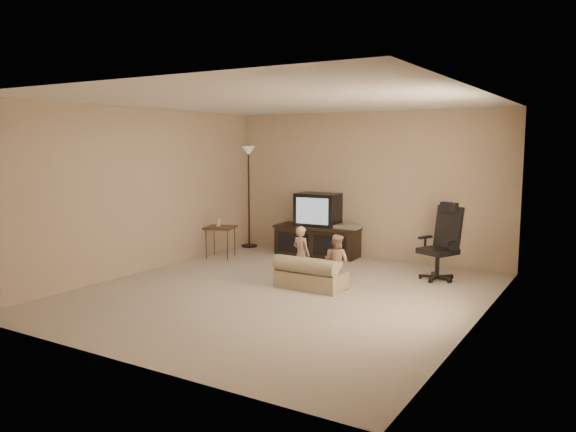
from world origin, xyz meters
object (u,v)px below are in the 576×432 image
(tv_stand, at_px, (318,230))
(office_chair, at_px, (441,252))
(floor_lamp, at_px, (249,174))
(child_sofa, at_px, (310,276))
(toddler_right, at_px, (336,262))
(side_table, at_px, (220,228))
(toddler_left, at_px, (301,254))

(tv_stand, height_order, office_chair, office_chair)
(office_chair, distance_m, floor_lamp, 4.08)
(child_sofa, relative_size, toddler_right, 1.24)
(office_chair, bearing_deg, tv_stand, -171.56)
(tv_stand, distance_m, floor_lamp, 1.79)
(tv_stand, relative_size, floor_lamp, 0.82)
(side_table, bearing_deg, floor_lamp, 97.65)
(office_chair, height_order, side_table, office_chair)
(child_sofa, bearing_deg, toddler_left, 140.03)
(floor_lamp, bearing_deg, child_sofa, -40.69)
(floor_lamp, relative_size, toddler_left, 2.36)
(toddler_left, bearing_deg, child_sofa, 152.19)
(toddler_left, height_order, toddler_right, toddler_left)
(office_chair, height_order, child_sofa, office_chair)
(floor_lamp, height_order, toddler_left, floor_lamp)
(side_table, relative_size, toddler_left, 0.89)
(tv_stand, xyz_separation_m, floor_lamp, (-1.53, 0.06, 0.94))
(office_chair, bearing_deg, toddler_left, -119.51)
(side_table, height_order, toddler_left, toddler_left)
(tv_stand, relative_size, office_chair, 1.40)
(floor_lamp, bearing_deg, toddler_right, -35.08)
(tv_stand, bearing_deg, side_table, -146.82)
(side_table, relative_size, child_sofa, 0.78)
(tv_stand, xyz_separation_m, toddler_right, (1.30, -1.93, -0.08))
(office_chair, height_order, toddler_left, office_chair)
(side_table, height_order, toddler_right, toddler_right)
(floor_lamp, height_order, toddler_right, floor_lamp)
(floor_lamp, height_order, child_sofa, floor_lamp)
(child_sofa, bearing_deg, office_chair, 47.89)
(side_table, distance_m, toddler_right, 2.84)
(tv_stand, relative_size, side_table, 2.17)
(child_sofa, bearing_deg, tv_stand, 116.53)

